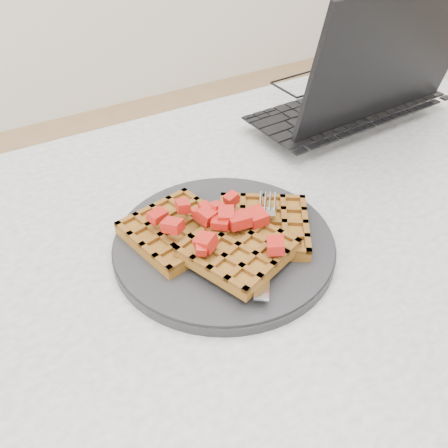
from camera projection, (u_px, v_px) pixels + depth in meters
name	position (u px, v px, depth m)	size (l,w,h in m)	color
table	(266.00, 308.00, 0.69)	(1.20, 0.80, 0.75)	silver
plate	(224.00, 244.00, 0.61)	(0.27, 0.27, 0.02)	black
waffles	(226.00, 234.00, 0.60)	(0.24, 0.21, 0.03)	#945F1F
strawberry_pile	(224.00, 215.00, 0.58)	(0.15, 0.15, 0.02)	#920300
fork	(265.00, 241.00, 0.59)	(0.02, 0.18, 0.02)	silver
laptop	(339.00, 94.00, 0.87)	(0.37, 0.28, 0.25)	black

